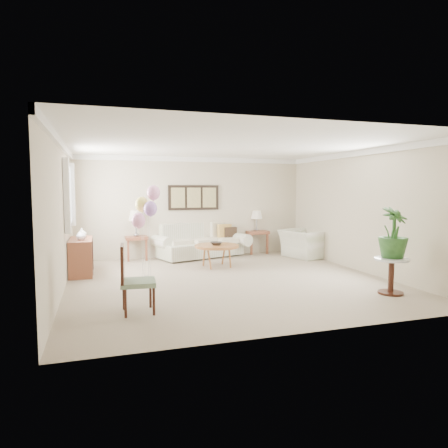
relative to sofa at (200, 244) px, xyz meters
name	(u,v)px	position (x,y,z in m)	size (l,w,h in m)	color
ground_plane	(229,280)	(-0.13, -2.80, -0.35)	(6.00, 6.00, 0.00)	tan
room_shell	(222,197)	(-0.24, -2.70, 1.28)	(6.04, 6.04, 2.60)	#BDB29B
wall_art_triptych	(194,198)	(-0.13, 0.17, 1.20)	(1.35, 0.06, 0.65)	black
sofa	(200,244)	(0.00, 0.00, 0.00)	(2.64, 1.51, 0.88)	silver
end_table_left	(136,240)	(-1.63, 0.06, 0.15)	(0.55, 0.50, 0.60)	brown
end_table_right	(257,234)	(1.63, 0.12, 0.18)	(0.58, 0.53, 0.63)	brown
lamp_left	(136,216)	(-1.63, 0.06, 0.75)	(0.37, 0.37, 0.65)	gray
lamp_right	(257,215)	(1.63, 0.12, 0.70)	(0.31, 0.31, 0.55)	gray
coffee_table	(217,247)	(0.03, -1.44, 0.12)	(1.01, 1.01, 0.51)	#A67143
decor_bowl	(216,244)	(0.01, -1.47, 0.20)	(0.28, 0.28, 0.07)	#2F2A26
armchair	(304,244)	(2.57, -0.87, 0.01)	(1.10, 0.96, 0.71)	silver
side_table	(391,267)	(2.18, -4.57, 0.11)	(0.56, 0.56, 0.61)	silver
potted_plant	(393,233)	(2.22, -4.54, 0.69)	(0.48, 0.48, 0.86)	#22481E
accent_chair	(133,277)	(-2.07, -4.34, 0.17)	(0.52, 0.52, 0.99)	gray
credenza	(81,256)	(-2.89, -1.30, 0.02)	(0.46, 1.20, 0.74)	brown
vase_white	(81,235)	(-2.87, -1.54, 0.49)	(0.19, 0.19, 0.20)	silver
vase_sage	(82,233)	(-2.87, -1.12, 0.49)	(0.20, 0.20, 0.21)	silver
balloon_cluster	(146,207)	(-1.64, -2.26, 1.08)	(0.58, 0.48, 1.85)	gray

